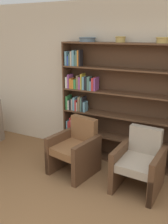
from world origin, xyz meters
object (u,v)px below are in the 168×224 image
at_px(bowl_copper, 120,39).
at_px(bowl_brass, 164,40).
at_px(armchair_cushioned, 139,163).
at_px(bookshelf, 109,106).
at_px(bowl_sage, 87,39).
at_px(armchair_leather, 75,149).

height_order(bowl_copper, bowl_brass, bowl_copper).
relative_size(bowl_copper, armchair_cushioned, 0.19).
distance_m(bookshelf, bowl_sage, 1.20).
xyz_separation_m(bookshelf, bowl_sage, (-0.42, -0.02, 1.12)).
xyz_separation_m(bowl_copper, bowl_brass, (0.66, -0.00, -0.00)).
distance_m(bookshelf, bowl_copper, 1.14).
height_order(bookshelf, bowl_brass, bowl_brass).
bearing_deg(bookshelf, armchair_cushioned, -42.58).
bearing_deg(armchair_leather, bowl_sage, -68.48).
relative_size(armchair_leather, armchair_cushioned, 1.00).
distance_m(bowl_copper, armchair_cushioned, 1.94).
bearing_deg(bowl_copper, armchair_cushioned, -48.80).
bearing_deg(bowl_brass, bookshelf, 178.81).
bearing_deg(armchair_cushioned, armchair_leather, 4.23).
height_order(bowl_brass, armchair_cushioned, bowl_brass).
bearing_deg(bookshelf, bowl_copper, -6.00).
xyz_separation_m(bowl_brass, armchair_cushioned, (-0.07, -0.68, -1.72)).
bearing_deg(bookshelf, bowl_brass, -1.19).
height_order(bookshelf, bowl_copper, bowl_copper).
bearing_deg(armchair_cushioned, bowl_copper, -44.62).
relative_size(bowl_copper, bowl_brass, 0.75).
height_order(bowl_sage, armchair_cushioned, bowl_sage).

